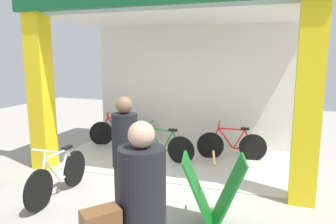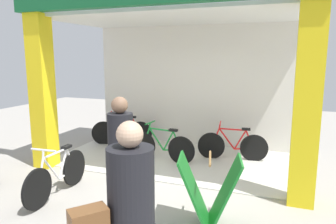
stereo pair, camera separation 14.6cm
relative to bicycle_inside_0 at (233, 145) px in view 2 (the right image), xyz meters
name	(u,v)px [view 2 (the right image)]	position (x,y,z in m)	size (l,w,h in m)	color
ground_plane	(155,182)	(-1.09, -1.68, -0.32)	(18.29, 18.29, 0.00)	#9E9991
shop_facade	(180,65)	(-1.09, -0.33, 1.70)	(5.34, 2.95, 3.79)	beige
bicycle_inside_0	(233,145)	(0.00, 0.00, 0.00)	(1.46, 0.40, 0.81)	black
bicycle_inside_1	(122,132)	(-2.79, 0.23, 0.01)	(1.44, 0.57, 0.83)	black
bicycle_inside_2	(162,146)	(-1.39, -0.59, 0.00)	(1.49, 0.41, 0.82)	black
bicycle_parked_0	(58,175)	(-2.31, -2.75, 0.02)	(0.43, 1.55, 0.85)	black
sandwich_board_sign	(209,192)	(0.16, -2.82, 0.15)	(0.90, 0.74, 0.95)	#197226
pedestrian_0	(128,222)	(-0.10, -4.55, 0.58)	(0.63, 0.69, 1.72)	black
pedestrian_1	(121,165)	(-0.84, -3.32, 0.56)	(0.44, 0.44, 1.73)	black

